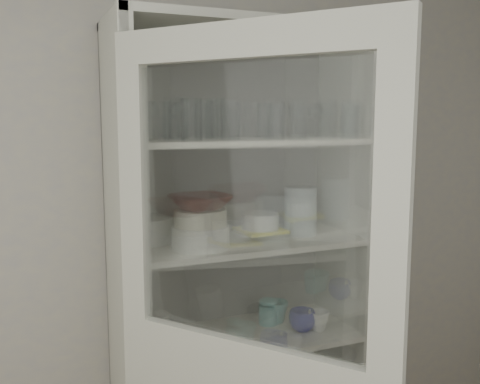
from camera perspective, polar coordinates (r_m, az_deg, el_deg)
name	(u,v)px	position (r m, az deg, el deg)	size (l,w,h in m)	color
wall_back	(176,223)	(2.29, -6.83, -3.28)	(3.60, 0.02, 2.60)	beige
pantry_cabinet	(234,310)	(2.30, -0.62, -12.48)	(1.00, 0.45, 2.10)	beige
tumbler_0	(143,121)	(1.86, -10.36, 7.41)	(0.07, 0.07, 0.14)	silver
tumbler_1	(230,120)	(1.92, -1.05, 7.66)	(0.07, 0.07, 0.14)	silver
tumbler_2	(192,120)	(1.88, -5.18, 7.68)	(0.07, 0.07, 0.15)	silver
tumbler_3	(276,121)	(2.03, 3.88, 7.53)	(0.07, 0.07, 0.14)	silver
tumbler_4	(298,120)	(2.03, 6.16, 7.65)	(0.07, 0.07, 0.15)	silver
tumbler_5	(349,121)	(2.15, 11.54, 7.38)	(0.07, 0.07, 0.13)	silver
tumbler_6	(351,120)	(2.16, 11.76, 7.55)	(0.07, 0.07, 0.15)	silver
tumbler_7	(162,121)	(1.97, -8.34, 7.53)	(0.07, 0.07, 0.14)	silver
tumbler_8	(134,119)	(2.00, -11.26, 7.61)	(0.08, 0.08, 0.15)	silver
tumbler_9	(204,120)	(2.04, -3.81, 7.67)	(0.07, 0.07, 0.15)	silver
tumbler_10	(216,119)	(2.08, -2.60, 7.81)	(0.08, 0.08, 0.15)	silver
tumbler_11	(266,121)	(2.14, 2.74, 7.54)	(0.07, 0.07, 0.13)	silver
goblet_0	(128,115)	(2.10, -11.82, 8.08)	(0.08, 0.08, 0.19)	silver
goblet_1	(178,119)	(2.09, -6.60, 7.76)	(0.07, 0.07, 0.15)	silver
goblet_2	(295,119)	(2.29, 5.94, 7.74)	(0.07, 0.07, 0.15)	silver
goblet_3	(315,119)	(2.39, 8.01, 7.76)	(0.07, 0.07, 0.16)	silver
plate_stack_front	(200,236)	(2.00, -4.25, -4.75)	(0.22, 0.22, 0.08)	silver
plate_stack_back	(148,229)	(2.12, -9.78, -3.95)	(0.20, 0.20, 0.10)	silver
cream_bowl	(200,217)	(1.99, -4.27, -2.72)	(0.20, 0.20, 0.06)	beige
terracotta_bowl	(200,202)	(1.98, -4.29, -1.07)	(0.22, 0.22, 0.05)	#49221B
glass_platter	(261,234)	(2.20, 2.21, -4.48)	(0.32, 0.32, 0.02)	silver
yellow_trivet	(261,230)	(2.20, 2.21, -4.09)	(0.17, 0.17, 0.01)	yellow
white_ramekin	(261,221)	(2.19, 2.22, -3.10)	(0.15, 0.15, 0.06)	silver
grey_bowl_stack	(300,211)	(2.23, 6.45, -1.99)	(0.13, 0.13, 0.20)	#B1C1BF
mug_blue	(302,320)	(2.30, 6.67, -13.45)	(0.11, 0.11, 0.09)	navy
mug_teal	(277,312)	(2.38, 3.93, -12.63)	(0.10, 0.10, 0.09)	teal
mug_white	(319,321)	(2.32, 8.38, -13.42)	(0.09, 0.09, 0.08)	silver
teal_jar	(268,312)	(2.36, 3.04, -12.71)	(0.08, 0.08, 0.10)	teal
measuring_cups	(213,342)	(2.15, -2.93, -15.72)	(0.10, 0.10, 0.04)	#B6B6B6
white_canister	(156,330)	(2.16, -8.99, -14.34)	(0.11, 0.11, 0.13)	silver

